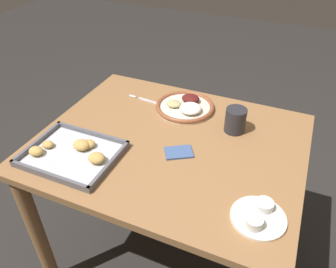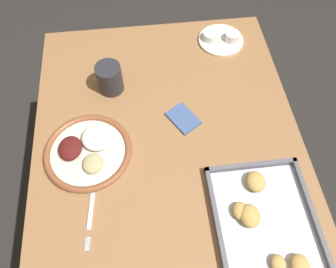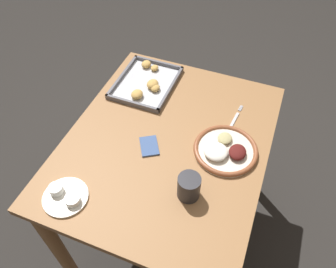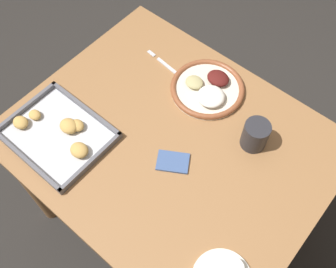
{
  "view_description": "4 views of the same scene",
  "coord_description": "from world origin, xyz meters",
  "px_view_note": "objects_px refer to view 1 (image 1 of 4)",
  "views": [
    {
      "loc": [
        -0.39,
        0.92,
        1.51
      ],
      "look_at": [
        0.01,
        0.0,
        0.77
      ],
      "focal_mm": 35.0,
      "sensor_mm": 36.0,
      "label": 1
    },
    {
      "loc": [
        0.5,
        -0.06,
        1.6
      ],
      "look_at": [
        0.01,
        0.0,
        0.77
      ],
      "focal_mm": 35.0,
      "sensor_mm": 36.0,
      "label": 2
    },
    {
      "loc": [
        -0.8,
        -0.32,
        1.78
      ],
      "look_at": [
        0.01,
        0.0,
        0.77
      ],
      "focal_mm": 35.0,
      "sensor_mm": 36.0,
      "label": 3
    },
    {
      "loc": [
        -0.4,
        0.49,
        1.84
      ],
      "look_at": [
        0.01,
        0.0,
        0.77
      ],
      "focal_mm": 42.0,
      "sensor_mm": 36.0,
      "label": 4
    }
  ],
  "objects_px": {
    "dinner_plate": "(185,106)",
    "saucer_plate": "(259,216)",
    "drinking_cup": "(235,120)",
    "baking_tray": "(73,153)",
    "napkin": "(179,152)",
    "fork": "(151,102)"
  },
  "relations": [
    {
      "from": "fork",
      "to": "saucer_plate",
      "type": "relative_size",
      "value": 1.29
    },
    {
      "from": "drinking_cup",
      "to": "napkin",
      "type": "xyz_separation_m",
      "value": [
        0.15,
        0.22,
        -0.05
      ]
    },
    {
      "from": "dinner_plate",
      "to": "baking_tray",
      "type": "xyz_separation_m",
      "value": [
        0.26,
        0.46,
        -0.0
      ]
    },
    {
      "from": "saucer_plate",
      "to": "baking_tray",
      "type": "xyz_separation_m",
      "value": [
        0.67,
        -0.02,
        -0.0
      ]
    },
    {
      "from": "napkin",
      "to": "baking_tray",
      "type": "bearing_deg",
      "value": 25.33
    },
    {
      "from": "dinner_plate",
      "to": "fork",
      "type": "relative_size",
      "value": 1.22
    },
    {
      "from": "dinner_plate",
      "to": "baking_tray",
      "type": "distance_m",
      "value": 0.53
    },
    {
      "from": "saucer_plate",
      "to": "baking_tray",
      "type": "bearing_deg",
      "value": -1.87
    },
    {
      "from": "dinner_plate",
      "to": "fork",
      "type": "xyz_separation_m",
      "value": [
        0.17,
        0.01,
        -0.01
      ]
    },
    {
      "from": "baking_tray",
      "to": "napkin",
      "type": "relative_size",
      "value": 2.69
    },
    {
      "from": "dinner_plate",
      "to": "saucer_plate",
      "type": "height_order",
      "value": "dinner_plate"
    },
    {
      "from": "dinner_plate",
      "to": "napkin",
      "type": "distance_m",
      "value": 0.31
    },
    {
      "from": "dinner_plate",
      "to": "saucer_plate",
      "type": "bearing_deg",
      "value": 130.62
    },
    {
      "from": "drinking_cup",
      "to": "saucer_plate",
      "type": "bearing_deg",
      "value": 113.27
    },
    {
      "from": "napkin",
      "to": "dinner_plate",
      "type": "bearing_deg",
      "value": -73.68
    },
    {
      "from": "fork",
      "to": "baking_tray",
      "type": "distance_m",
      "value": 0.46
    },
    {
      "from": "fork",
      "to": "saucer_plate",
      "type": "distance_m",
      "value": 0.75
    },
    {
      "from": "saucer_plate",
      "to": "fork",
      "type": "bearing_deg",
      "value": -39.21
    },
    {
      "from": "drinking_cup",
      "to": "baking_tray",
      "type": "bearing_deg",
      "value": 37.66
    },
    {
      "from": "baking_tray",
      "to": "napkin",
      "type": "height_order",
      "value": "baking_tray"
    },
    {
      "from": "dinner_plate",
      "to": "drinking_cup",
      "type": "distance_m",
      "value": 0.25
    },
    {
      "from": "dinner_plate",
      "to": "napkin",
      "type": "xyz_separation_m",
      "value": [
        -0.09,
        0.29,
        -0.01
      ]
    }
  ]
}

